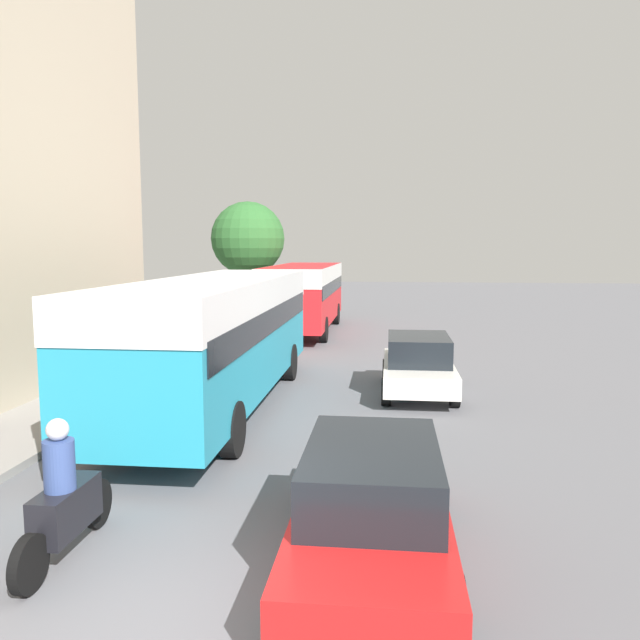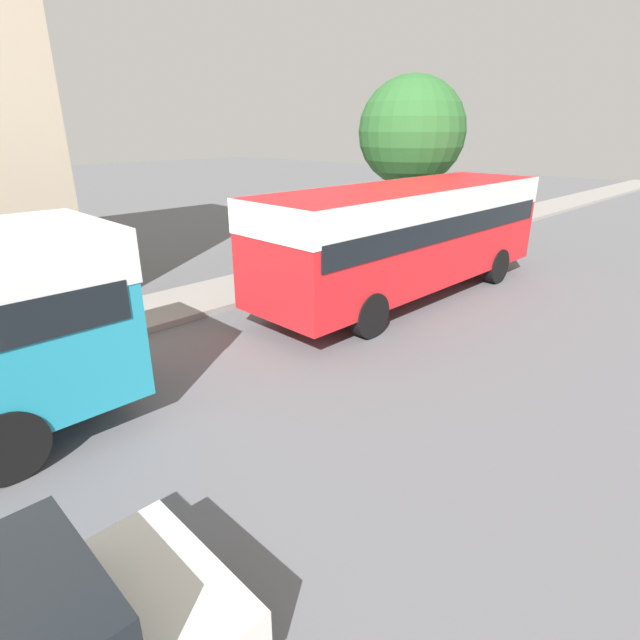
% 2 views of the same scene
% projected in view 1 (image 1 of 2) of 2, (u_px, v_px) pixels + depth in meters
% --- Properties ---
extents(ground_plane, '(120.00, 120.00, 0.00)m').
position_uv_depth(ground_plane, '(171.00, 638.00, 5.93)').
color(ground_plane, slate).
extents(bus_lead, '(2.57, 10.48, 2.99)m').
position_uv_depth(bus_lead, '(217.00, 324.00, 14.15)').
color(bus_lead, teal).
rests_on(bus_lead, ground_plane).
extents(bus_following, '(2.59, 9.27, 2.89)m').
position_uv_depth(bus_following, '(304.00, 289.00, 26.92)').
color(bus_following, red).
rests_on(bus_following, ground_plane).
extents(motorcycle_behind_lead, '(0.38, 2.24, 1.73)m').
position_uv_depth(motorcycle_behind_lead, '(64.00, 503.00, 7.39)').
color(motorcycle_behind_lead, black).
rests_on(motorcycle_behind_lead, ground_plane).
extents(car_crossing, '(1.80, 4.05, 1.48)m').
position_uv_depth(car_crossing, '(418.00, 364.00, 15.70)').
color(car_crossing, silver).
rests_on(car_crossing, ground_plane).
extents(car_far_curb, '(1.81, 4.40, 1.43)m').
position_uv_depth(car_far_curb, '(372.00, 502.00, 7.25)').
color(car_far_curb, red).
rests_on(car_far_curb, ground_plane).
extents(pedestrian_near_curb, '(0.43, 0.43, 1.86)m').
position_uv_depth(pedestrian_near_curb, '(160.00, 330.00, 19.55)').
color(pedestrian_near_curb, '#232838').
rests_on(pedestrian_near_curb, sidewalk).
extents(street_tree, '(3.76, 3.76, 5.83)m').
position_uv_depth(street_tree, '(248.00, 239.00, 31.93)').
color(street_tree, brown).
rests_on(street_tree, sidewalk).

